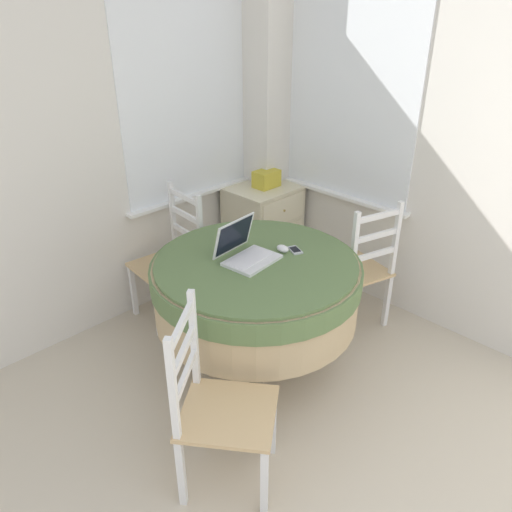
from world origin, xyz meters
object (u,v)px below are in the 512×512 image
object	(u,v)px
round_dining_table	(256,285)
dining_chair_near_back_window	(172,260)
corner_cabinet	(263,229)
dining_chair_camera_near	(218,408)
storage_box	(266,179)
dining_chair_near_right_window	(358,269)
laptop	(246,252)
cell_phone	(295,250)
computer_mouse	(283,249)

from	to	relation	value
round_dining_table	dining_chair_near_back_window	xyz separation A→B (m)	(-0.00, 0.86, -0.15)
dining_chair_near_back_window	corner_cabinet	size ratio (longest dim) A/B	1.26
dining_chair_camera_near	corner_cabinet	xyz separation A→B (m)	(1.67, 1.33, -0.06)
dining_chair_camera_near	storage_box	size ratio (longest dim) A/B	4.78
dining_chair_near_back_window	dining_chair_near_right_window	size ratio (longest dim) A/B	1.00
dining_chair_camera_near	dining_chair_near_right_window	bearing A→B (deg)	11.09
laptop	storage_box	distance (m)	1.26
corner_cabinet	round_dining_table	bearing A→B (deg)	-137.64
cell_phone	round_dining_table	bearing A→B (deg)	162.90
round_dining_table	storage_box	bearing A→B (deg)	41.21
laptop	dining_chair_near_right_window	world-z (taller)	laptop
laptop	dining_chair_near_right_window	xyz separation A→B (m)	(0.87, -0.22, -0.37)
laptop	corner_cabinet	bearing A→B (deg)	39.58
laptop	dining_chair_camera_near	world-z (taller)	laptop
round_dining_table	computer_mouse	distance (m)	0.27
laptop	corner_cabinet	world-z (taller)	laptop
computer_mouse	laptop	bearing A→B (deg)	158.06
computer_mouse	corner_cabinet	bearing A→B (deg)	49.97
round_dining_table	corner_cabinet	world-z (taller)	same
cell_phone	dining_chair_near_back_window	xyz separation A→B (m)	(-0.26, 0.94, -0.33)
laptop	cell_phone	world-z (taller)	laptop
round_dining_table	corner_cabinet	distance (m)	1.30
cell_phone	dining_chair_near_back_window	world-z (taller)	dining_chair_near_back_window
round_dining_table	computer_mouse	size ratio (longest dim) A/B	14.85
dining_chair_near_back_window	dining_chair_near_right_window	bearing A→B (deg)	-50.43
dining_chair_near_right_window	dining_chair_camera_near	bearing A→B (deg)	-168.91
dining_chair_camera_near	corner_cabinet	size ratio (longest dim) A/B	1.26
round_dining_table	dining_chair_camera_near	world-z (taller)	dining_chair_camera_near
storage_box	dining_chair_near_right_window	bearing A→B (deg)	-96.74
round_dining_table	storage_box	distance (m)	1.30
round_dining_table	dining_chair_near_right_window	xyz separation A→B (m)	(0.84, -0.17, -0.15)
laptop	corner_cabinet	size ratio (longest dim) A/B	0.44
round_dining_table	dining_chair_near_right_window	bearing A→B (deg)	-11.11
laptop	corner_cabinet	xyz separation A→B (m)	(0.98, 0.81, -0.43)
dining_chair_near_back_window	storage_box	bearing A→B (deg)	-0.95
round_dining_table	dining_chair_near_back_window	bearing A→B (deg)	90.22
cell_phone	dining_chair_camera_near	world-z (taller)	dining_chair_camera_near
dining_chair_camera_near	computer_mouse	bearing A→B (deg)	25.54
laptop	storage_box	world-z (taller)	laptop
cell_phone	dining_chair_near_right_window	bearing A→B (deg)	-8.41
storage_box	laptop	bearing A→B (deg)	-141.59
round_dining_table	laptop	xyz separation A→B (m)	(-0.03, 0.06, 0.22)
dining_chair_near_right_window	corner_cabinet	world-z (taller)	dining_chair_near_right_window
dining_chair_near_back_window	corner_cabinet	bearing A→B (deg)	0.34
computer_mouse	dining_chair_near_right_window	size ratio (longest dim) A/B	0.09
cell_phone	dining_chair_near_back_window	distance (m)	1.02
round_dining_table	corner_cabinet	size ratio (longest dim) A/B	1.62
computer_mouse	cell_phone	bearing A→B (deg)	-35.82
cell_phone	corner_cabinet	distance (m)	1.23
computer_mouse	storage_box	bearing A→B (deg)	48.75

